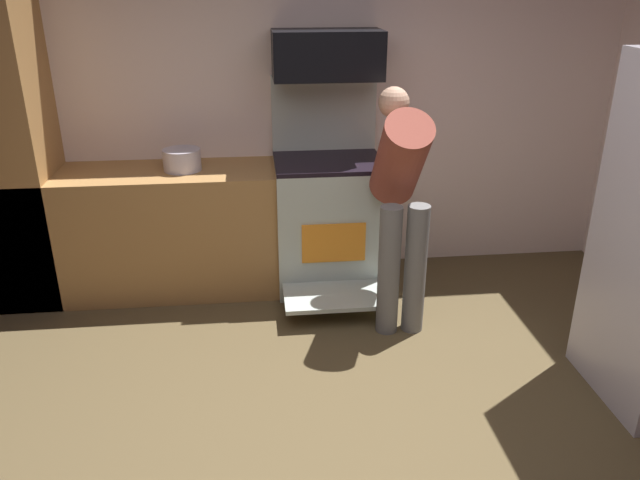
{
  "coord_description": "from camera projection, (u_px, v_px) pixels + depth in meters",
  "views": [
    {
      "loc": [
        -0.24,
        -2.25,
        2.15
      ],
      "look_at": [
        0.04,
        0.3,
        1.05
      ],
      "focal_mm": 34.92,
      "sensor_mm": 36.0,
      "label": 1
    }
  ],
  "objects": [
    {
      "name": "cabinet_column",
      "position": [
        3.0,
        154.0,
        4.13
      ],
      "size": [
        0.6,
        0.6,
        2.1
      ],
      "primitive_type": "cube",
      "color": "#A47541",
      "rests_on": "ground"
    },
    {
      "name": "ground_plane",
      "position": [
        319.0,
        472.0,
        2.93
      ],
      "size": [
        5.2,
        4.8,
        0.02
      ],
      "primitive_type": "cube",
      "color": "brown"
    },
    {
      "name": "microwave",
      "position": [
        327.0,
        55.0,
        4.19
      ],
      "size": [
        0.74,
        0.38,
        0.32
      ],
      "primitive_type": "cube",
      "color": "black",
      "rests_on": "oven_range"
    },
    {
      "name": "lower_cabinet_run",
      "position": [
        165.0,
        231.0,
        4.47
      ],
      "size": [
        2.4,
        0.6,
        0.9
      ],
      "primitive_type": "cube",
      "color": "#A47541",
      "rests_on": "ground"
    },
    {
      "name": "person_cook",
      "position": [
        400.0,
        193.0,
        3.88
      ],
      "size": [
        0.31,
        0.66,
        1.5
      ],
      "color": "slate",
      "rests_on": "ground"
    },
    {
      "name": "stock_pot",
      "position": [
        182.0,
        160.0,
        4.28
      ],
      "size": [
        0.26,
        0.26,
        0.15
      ],
      "primitive_type": "cylinder",
      "color": "#B9B5C6",
      "rests_on": "lower_cabinet_run"
    },
    {
      "name": "wall_back",
      "position": [
        285.0,
        100.0,
        4.55
      ],
      "size": [
        5.2,
        0.12,
        2.6
      ],
      "primitive_type": "cube",
      "color": "silver",
      "rests_on": "ground"
    },
    {
      "name": "oven_range",
      "position": [
        328.0,
        218.0,
        4.55
      ],
      "size": [
        0.76,
        1.04,
        1.49
      ],
      "color": "#B3C0B6",
      "rests_on": "ground"
    }
  ]
}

